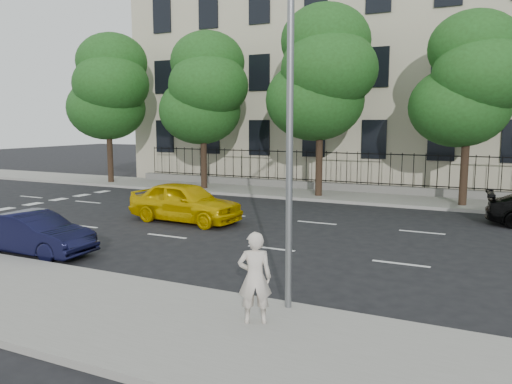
% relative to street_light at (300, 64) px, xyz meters
% --- Properties ---
extents(ground, '(120.00, 120.00, 0.00)m').
position_rel_street_light_xyz_m(ground, '(-2.50, 1.77, -5.15)').
color(ground, black).
rests_on(ground, ground).
extents(near_sidewalk, '(60.00, 4.00, 0.15)m').
position_rel_street_light_xyz_m(near_sidewalk, '(-2.50, -2.23, -5.07)').
color(near_sidewalk, gray).
rests_on(near_sidewalk, ground).
extents(far_sidewalk, '(60.00, 4.00, 0.15)m').
position_rel_street_light_xyz_m(far_sidewalk, '(-2.50, 15.77, -5.07)').
color(far_sidewalk, gray).
rests_on(far_sidewalk, ground).
extents(lane_markings, '(49.60, 4.62, 0.01)m').
position_rel_street_light_xyz_m(lane_markings, '(-2.50, 6.52, -5.14)').
color(lane_markings, silver).
rests_on(lane_markings, ground).
extents(crosswalk, '(0.50, 12.10, 0.01)m').
position_rel_street_light_xyz_m(crosswalk, '(-16.50, 6.37, -5.14)').
color(crosswalk, silver).
rests_on(crosswalk, ground).
extents(masonry_building, '(34.60, 12.11, 18.50)m').
position_rel_street_light_xyz_m(masonry_building, '(-2.50, 24.72, 3.87)').
color(masonry_building, beige).
rests_on(masonry_building, ground).
extents(iron_fence, '(30.00, 0.50, 2.20)m').
position_rel_street_light_xyz_m(iron_fence, '(-2.50, 17.47, -4.50)').
color(iron_fence, slate).
rests_on(iron_fence, far_sidewalk).
extents(street_light, '(0.25, 3.32, 8.05)m').
position_rel_street_light_xyz_m(street_light, '(0.00, 0.00, 0.00)').
color(street_light, slate).
rests_on(street_light, near_sidewalk).
extents(tree_a, '(5.71, 5.31, 9.39)m').
position_rel_street_light_xyz_m(tree_a, '(-18.46, 15.13, 0.98)').
color(tree_a, '#382619').
rests_on(tree_a, far_sidewalk).
extents(tree_b, '(5.53, 5.12, 8.97)m').
position_rel_street_light_xyz_m(tree_b, '(-11.46, 15.13, 0.69)').
color(tree_b, '#382619').
rests_on(tree_b, far_sidewalk).
extents(tree_c, '(5.89, 5.50, 9.80)m').
position_rel_street_light_xyz_m(tree_c, '(-4.46, 15.13, 1.26)').
color(tree_c, '#382619').
rests_on(tree_c, far_sidewalk).
extents(tree_d, '(5.34, 4.94, 8.84)m').
position_rel_street_light_xyz_m(tree_d, '(2.54, 15.13, 0.69)').
color(tree_d, '#382619').
rests_on(tree_d, far_sidewalk).
extents(yellow_taxi, '(4.85, 2.23, 1.61)m').
position_rel_street_light_xyz_m(yellow_taxi, '(-7.34, 6.71, -4.34)').
color(yellow_taxi, '#D8AD01').
rests_on(yellow_taxi, ground).
extents(navy_sedan, '(3.92, 1.44, 1.28)m').
position_rel_street_light_xyz_m(navy_sedan, '(-8.69, 0.57, -4.51)').
color(navy_sedan, black).
rests_on(navy_sedan, ground).
extents(woman_near, '(0.77, 0.67, 1.78)m').
position_rel_street_light_xyz_m(woman_near, '(-0.27, -1.58, -4.11)').
color(woman_near, beige).
rests_on(woman_near, near_sidewalk).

